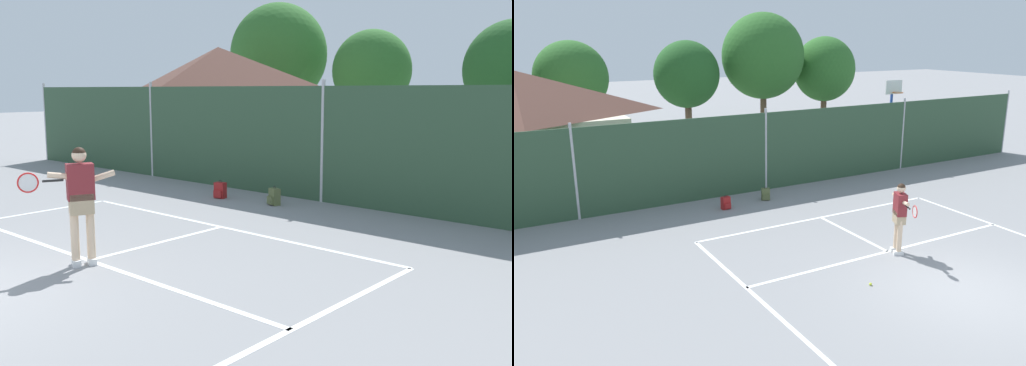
# 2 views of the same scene
# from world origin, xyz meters

# --- Properties ---
(chainlink_fence) EXTENTS (26.09, 0.09, 2.95)m
(chainlink_fence) POSITION_xyz_m (-0.00, 9.00, 1.40)
(chainlink_fence) COLOR #2D4C33
(chainlink_fence) RESTS_ON ground
(clubhouse_building) EXTENTS (7.46, 4.40, 4.29)m
(clubhouse_building) POSITION_xyz_m (-7.62, 13.12, 2.22)
(clubhouse_building) COLOR beige
(clubhouse_building) RESTS_ON ground
(treeline_backdrop) EXTENTS (23.97, 4.35, 6.79)m
(treeline_backdrop) POSITION_xyz_m (-0.26, 19.40, 4.00)
(treeline_backdrop) COLOR brown
(treeline_backdrop) RESTS_ON ground
(tennis_player) EXTENTS (0.55, 1.37, 1.85)m
(tennis_player) POSITION_xyz_m (0.14, 2.29, 1.11)
(tennis_player) COLOR silver
(tennis_player) RESTS_ON ground
(backpack_red) EXTENTS (0.31, 0.28, 0.46)m
(backpack_red) POSITION_xyz_m (-2.20, 7.69, 0.19)
(backpack_red) COLOR maroon
(backpack_red) RESTS_ON ground
(backpack_olive) EXTENTS (0.33, 0.32, 0.46)m
(backpack_olive) POSITION_xyz_m (-0.61, 7.91, 0.19)
(backpack_olive) COLOR #566038
(backpack_olive) RESTS_ON ground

